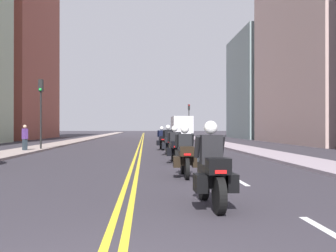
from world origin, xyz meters
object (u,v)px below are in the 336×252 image
object	(u,v)px
motorcycle_2	(175,148)
motorcycle_4	(162,140)
traffic_light_far	(189,115)
traffic_light_near	(41,102)
pedestrian_0	(25,138)
motorcycle_3	(168,143)
parked_truck	(181,130)
motorcycle_0	(212,173)
motorcycle_1	(185,155)

from	to	relation	value
motorcycle_2	motorcycle_4	size ratio (longest dim) A/B	1.00
motorcycle_4	traffic_light_far	world-z (taller)	traffic_light_far
traffic_light_near	pedestrian_0	bearing A→B (deg)	-105.07
traffic_light_far	pedestrian_0	size ratio (longest dim) A/B	2.82
motorcycle_3	parked_truck	distance (m)	25.55
motorcycle_2	pedestrian_0	xyz separation A→B (m)	(-8.61, 7.92, 0.22)
motorcycle_0	motorcycle_4	size ratio (longest dim) A/B	1.01
motorcycle_1	motorcycle_3	bearing A→B (deg)	90.29
motorcycle_1	motorcycle_2	world-z (taller)	motorcycle_2
motorcycle_4	traffic_light_far	xyz separation A→B (m)	(4.95, 28.60, 2.63)
motorcycle_3	pedestrian_0	world-z (taller)	pedestrian_0
motorcycle_1	pedestrian_0	size ratio (longest dim) A/B	1.31
motorcycle_3	motorcycle_2	bearing A→B (deg)	-91.79
pedestrian_0	motorcycle_3	bearing A→B (deg)	27.14
motorcycle_0	pedestrian_0	world-z (taller)	pedestrian_0
traffic_light_near	traffic_light_far	size ratio (longest dim) A/B	0.99
motorcycle_0	motorcycle_1	world-z (taller)	motorcycle_0
motorcycle_0	parked_truck	bearing A→B (deg)	83.19
motorcycle_0	traffic_light_near	bearing A→B (deg)	110.11
traffic_light_near	traffic_light_far	bearing A→B (deg)	65.82
motorcycle_3	motorcycle_1	bearing A→B (deg)	-91.96
motorcycle_1	motorcycle_2	bearing A→B (deg)	90.12
traffic_light_near	traffic_light_far	world-z (taller)	traffic_light_far
motorcycle_3	motorcycle_4	xyz separation A→B (m)	(-0.16, 4.76, -0.02)
motorcycle_3	motorcycle_0	bearing A→B (deg)	-91.68
traffic_light_far	pedestrian_0	world-z (taller)	traffic_light_far
traffic_light_near	pedestrian_0	size ratio (longest dim) A/B	2.79
motorcycle_3	motorcycle_4	size ratio (longest dim) A/B	1.09
motorcycle_3	pedestrian_0	size ratio (longest dim) A/B	1.37
motorcycle_0	motorcycle_1	xyz separation A→B (m)	(-0.04, 4.68, 0.00)
motorcycle_3	motorcycle_4	world-z (taller)	motorcycle_3
motorcycle_2	motorcycle_4	world-z (taller)	motorcycle_2
traffic_light_near	parked_truck	bearing A→B (deg)	61.85
motorcycle_0	traffic_light_far	world-z (taller)	traffic_light_far
motorcycle_4	parked_truck	size ratio (longest dim) A/B	0.32
motorcycle_3	traffic_light_far	distance (m)	33.80
motorcycle_2	traffic_light_near	size ratio (longest dim) A/B	0.45
motorcycle_3	parked_truck	world-z (taller)	parked_truck
motorcycle_0	motorcycle_2	bearing A→B (deg)	87.42
motorcycle_0	motorcycle_4	world-z (taller)	motorcycle_0
pedestrian_0	parked_truck	world-z (taller)	parked_truck
motorcycle_0	pedestrian_0	distance (m)	19.61
traffic_light_far	motorcycle_2	bearing A→B (deg)	-97.11
pedestrian_0	motorcycle_2	bearing A→B (deg)	2.02
motorcycle_3	pedestrian_0	xyz separation A→B (m)	(-8.64, 2.72, 0.19)
motorcycle_3	parked_truck	xyz separation A→B (m)	(2.99, 25.36, 0.60)
motorcycle_1	pedestrian_0	xyz separation A→B (m)	(-8.56, 12.94, 0.21)
motorcycle_4	pedestrian_0	world-z (taller)	pedestrian_0
motorcycle_2	traffic_light_near	xyz separation A→B (m)	(-8.12, 9.76, 2.57)
pedestrian_0	motorcycle_4	bearing A→B (deg)	58.16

